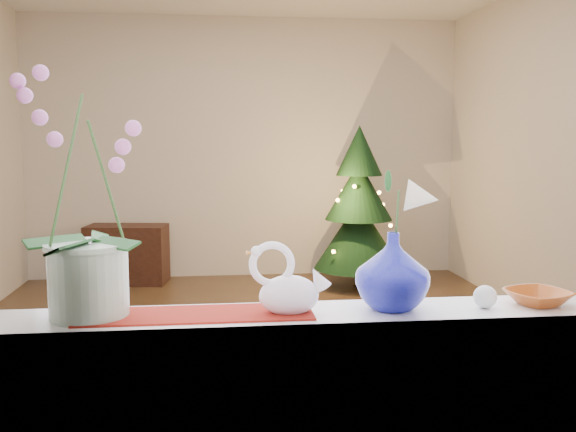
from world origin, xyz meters
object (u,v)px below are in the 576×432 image
side_table (127,254)px  orchid_pot (85,194)px  xmas_tree (359,207)px  blue_vase (393,265)px  swan (289,280)px  paperweight (485,297)px  amber_dish (538,299)px

side_table → orchid_pot: bearing=-75.5°
xmas_tree → side_table: 2.37m
side_table → blue_vase: bearing=-64.6°
orchid_pot → swan: size_ratio=2.97×
swan → paperweight: bearing=17.6°
blue_vase → amber_dish: blue_vase is taller
amber_dish → xmas_tree: 4.23m
blue_vase → amber_dish: 0.49m
orchid_pot → swan: orchid_pot is taller
paperweight → amber_dish: (0.19, 0.02, -0.02)m
side_table → swan: bearing=-68.4°
paperweight → xmas_tree: size_ratio=0.05×
orchid_pot → side_table: 4.74m
paperweight → amber_dish: size_ratio=0.44×
blue_vase → side_table: blue_vase is taller
blue_vase → paperweight: size_ratio=3.82×
orchid_pot → blue_vase: bearing=-0.7°
blue_vase → side_table: bearing=107.2°
amber_dish → xmas_tree: (0.37, 4.21, -0.15)m
swan → side_table: bearing=121.3°
xmas_tree → blue_vase: bearing=-101.4°
orchid_pot → swan: 0.65m
swan → side_table: 4.82m
swan → side_table: size_ratio=0.31×
xmas_tree → side_table: bearing=169.8°
swan → paperweight: swan is taller
blue_vase → orchid_pot: bearing=179.3°
blue_vase → side_table: size_ratio=0.35×
blue_vase → xmas_tree: (0.85, 4.20, -0.27)m
orchid_pot → swan: (0.59, -0.03, -0.26)m
orchid_pot → paperweight: (1.21, -0.04, -0.33)m
swan → orchid_pot: bearing=-165.5°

